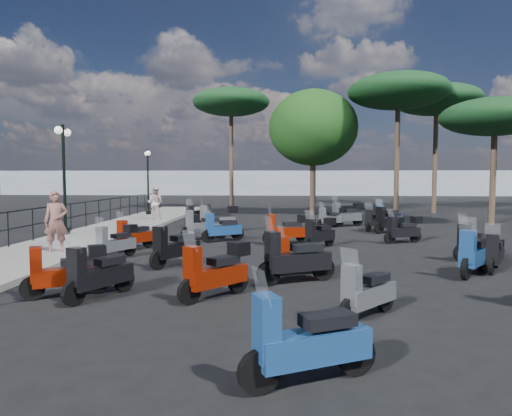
# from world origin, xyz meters

# --- Properties ---
(ground) EXTENTS (120.00, 120.00, 0.00)m
(ground) POSITION_xyz_m (0.00, 0.00, 0.00)
(ground) COLOR black
(ground) RESTS_ON ground
(sidewalk) EXTENTS (3.00, 30.00, 0.15)m
(sidewalk) POSITION_xyz_m (-6.50, 3.00, 0.07)
(sidewalk) COLOR #64625F
(sidewalk) RESTS_ON ground
(railing) EXTENTS (0.04, 26.04, 1.10)m
(railing) POSITION_xyz_m (-7.80, 2.80, 0.90)
(railing) COLOR black
(railing) RESTS_ON sidewalk
(lamp_post_1) EXTENTS (0.41, 1.20, 4.09)m
(lamp_post_1) POSITION_xyz_m (-7.54, 2.52, 2.48)
(lamp_post_1) COLOR black
(lamp_post_1) RESTS_ON sidewalk
(lamp_post_2) EXTENTS (0.57, 1.03, 3.70)m
(lamp_post_2) POSITION_xyz_m (-7.09, 11.47, 2.26)
(lamp_post_2) COLOR black
(lamp_post_2) RESTS_ON sidewalk
(woman) EXTENTS (0.76, 0.64, 1.76)m
(woman) POSITION_xyz_m (-5.90, -1.34, 1.03)
(woman) COLOR brown
(woman) RESTS_ON sidewalk
(pedestrian_far) EXTENTS (0.88, 0.72, 1.66)m
(pedestrian_far) POSITION_xyz_m (-5.87, 8.58, 0.98)
(pedestrian_far) COLOR beige
(pedestrian_far) RESTS_ON sidewalk
(scooter_0) EXTENTS (1.46, 0.95, 1.28)m
(scooter_0) POSITION_xyz_m (-3.52, -5.59, 0.48)
(scooter_0) COLOR black
(scooter_0) RESTS_ON ground
(scooter_1) EXTENTS (0.92, 1.54, 1.33)m
(scooter_1) POSITION_xyz_m (-2.84, -5.70, 0.46)
(scooter_1) COLOR black
(scooter_1) RESTS_ON ground
(scooter_2) EXTENTS (0.88, 1.40, 1.21)m
(scooter_2) POSITION_xyz_m (-4.09, -1.48, 0.46)
(scooter_2) COLOR black
(scooter_2) RESTS_ON ground
(scooter_3) EXTENTS (0.93, 1.38, 1.24)m
(scooter_3) POSITION_xyz_m (-4.07, -0.00, 0.43)
(scooter_3) COLOR black
(scooter_3) RESTS_ON ground
(scooter_4) EXTENTS (1.73, 0.90, 1.44)m
(scooter_4) POSITION_xyz_m (-2.11, 4.69, 0.54)
(scooter_4) COLOR black
(scooter_4) RESTS_ON ground
(scooter_5) EXTENTS (0.94, 1.51, 1.31)m
(scooter_5) POSITION_xyz_m (-3.30, 6.59, 0.49)
(scooter_5) COLOR black
(scooter_5) RESTS_ON ground
(scooter_6) EXTENTS (1.59, 0.92, 1.36)m
(scooter_6) POSITION_xyz_m (0.93, -9.06, 0.47)
(scooter_6) COLOR black
(scooter_6) RESTS_ON ground
(scooter_7) EXTENTS (1.24, 1.38, 1.35)m
(scooter_7) POSITION_xyz_m (-0.62, -5.52, 0.51)
(scooter_7) COLOR black
(scooter_7) RESTS_ON ground
(scooter_8) EXTENTS (1.04, 1.52, 1.38)m
(scooter_8) POSITION_xyz_m (-2.15, -2.50, 0.48)
(scooter_8) COLOR black
(scooter_8) RESTS_ON ground
(scooter_9) EXTENTS (1.43, 1.00, 1.30)m
(scooter_9) POSITION_xyz_m (-1.55, 2.00, 0.45)
(scooter_9) COLOR black
(scooter_9) RESTS_ON ground
(scooter_10) EXTENTS (1.66, 0.88, 1.39)m
(scooter_10) POSITION_xyz_m (-2.31, 2.43, 0.48)
(scooter_10) COLOR black
(scooter_10) RESTS_ON ground
(scooter_11) EXTENTS (1.72, 0.98, 1.47)m
(scooter_11) POSITION_xyz_m (0.91, -4.19, 0.51)
(scooter_11) COLOR black
(scooter_11) RESTS_ON ground
(scooter_12) EXTENTS (1.41, 0.73, 1.18)m
(scooter_12) POSITION_xyz_m (1.05, -3.31, 0.41)
(scooter_12) COLOR black
(scooter_12) RESTS_ON ground
(scooter_13) EXTENTS (1.63, 0.73, 1.33)m
(scooter_13) POSITION_xyz_m (0.75, 1.51, 0.50)
(scooter_13) COLOR black
(scooter_13) RESTS_ON ground
(scooter_14) EXTENTS (1.30, 0.95, 1.18)m
(scooter_14) POSITION_xyz_m (2.76, 6.70, 0.44)
(scooter_14) COLOR black
(scooter_14) RESTS_ON ground
(scooter_15) EXTENTS (1.65, 1.02, 1.43)m
(scooter_15) POSITION_xyz_m (3.54, 7.20, 0.54)
(scooter_15) COLOR black
(scooter_15) RESTS_ON ground
(scooter_16) EXTENTS (1.10, 1.18, 1.21)m
(scooter_16) POSITION_xyz_m (2.03, -6.60, 0.42)
(scooter_16) COLOR black
(scooter_16) RESTS_ON ground
(scooter_18) EXTENTS (1.17, 1.48, 1.42)m
(scooter_18) POSITION_xyz_m (5.11, -3.16, 0.49)
(scooter_18) COLOR black
(scooter_18) RESTS_ON ground
(scooter_19) EXTENTS (1.13, 1.30, 1.25)m
(scooter_19) POSITION_xyz_m (1.82, 0.74, 0.47)
(scooter_19) COLOR black
(scooter_19) RESTS_ON ground
(scooter_20) EXTENTS (0.93, 1.33, 1.19)m
(scooter_20) POSITION_xyz_m (4.48, 5.73, 0.45)
(scooter_20) COLOR black
(scooter_20) RESTS_ON ground
(scooter_21) EXTENTS (1.53, 0.75, 1.27)m
(scooter_21) POSITION_xyz_m (5.52, 7.75, 0.44)
(scooter_21) COLOR black
(scooter_21) RESTS_ON ground
(scooter_22) EXTENTS (0.90, 1.38, 1.23)m
(scooter_22) POSITION_xyz_m (5.80, -2.64, 0.43)
(scooter_22) COLOR black
(scooter_22) RESTS_ON ground
(scooter_23) EXTENTS (1.59, 0.76, 1.31)m
(scooter_23) POSITION_xyz_m (6.02, -1.17, 0.45)
(scooter_23) COLOR black
(scooter_23) RESTS_ON ground
(scooter_25) EXTENTS (1.42, 0.82, 1.21)m
(scooter_25) POSITION_xyz_m (4.80, 2.02, 0.46)
(scooter_25) COLOR black
(scooter_25) RESTS_ON ground
(scooter_26) EXTENTS (1.45, 1.19, 1.41)m
(scooter_26) POSITION_xyz_m (4.95, 4.94, 0.49)
(scooter_26) COLOR black
(scooter_26) RESTS_ON ground
(broadleaf_tree) EXTENTS (5.42, 5.42, 7.57)m
(broadleaf_tree) POSITION_xyz_m (2.38, 14.08, 5.25)
(broadleaf_tree) COLOR #38281E
(broadleaf_tree) RESTS_ON ground
(pine_0) EXTENTS (5.82, 5.82, 8.23)m
(pine_0) POSITION_xyz_m (7.18, 13.09, 7.19)
(pine_0) COLOR #38281E
(pine_0) RESTS_ON ground
(pine_1) EXTENTS (5.44, 5.44, 8.02)m
(pine_1) POSITION_xyz_m (10.06, 15.29, 7.03)
(pine_1) COLOR #38281E
(pine_1) RESTS_ON ground
(pine_2) EXTENTS (5.28, 5.28, 8.29)m
(pine_2) POSITION_xyz_m (-3.00, 17.24, 7.32)
(pine_2) COLOR #38281E
(pine_2) RESTS_ON ground
(pine_3) EXTENTS (5.10, 5.10, 6.04)m
(pine_3) POSITION_xyz_m (10.65, 8.56, 5.12)
(pine_3) COLOR #38281E
(pine_3) RESTS_ON ground
(distant_hills) EXTENTS (70.00, 8.00, 3.00)m
(distant_hills) POSITION_xyz_m (0.00, 45.00, 1.50)
(distant_hills) COLOR gray
(distant_hills) RESTS_ON ground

